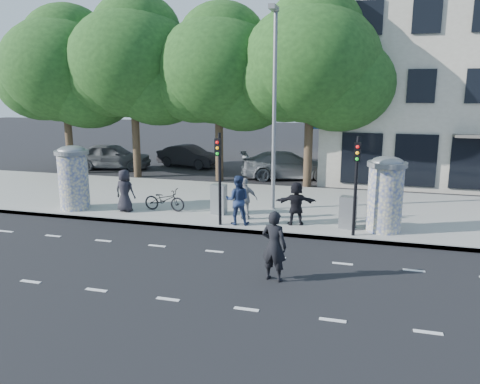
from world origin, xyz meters
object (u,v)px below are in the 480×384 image
(traffic_pole_far, at_px, (356,176))
(ped_c, at_px, (238,200))
(car_mid, at_px, (189,156))
(ad_column_right, at_px, (385,192))
(street_lamp, at_px, (274,96))
(ped_f, at_px, (296,203))
(bicycle, at_px, (165,200))
(ad_column_left, at_px, (73,176))
(cabinet_right, at_px, (348,212))
(car_right, at_px, (287,165))
(man_road, at_px, (274,246))
(car_left, at_px, (112,156))
(traffic_pole_near, at_px, (219,170))
(ped_a, at_px, (125,191))
(cabinet_left, at_px, (219,199))
(ped_e, at_px, (245,199))

(traffic_pole_far, height_order, ped_c, traffic_pole_far)
(car_mid, bearing_deg, ad_column_right, -121.86)
(traffic_pole_far, relative_size, street_lamp, 0.42)
(ped_f, height_order, bicycle, ped_f)
(ped_c, bearing_deg, ad_column_left, -13.97)
(bicycle, relative_size, cabinet_right, 1.50)
(bicycle, relative_size, car_right, 0.33)
(ad_column_left, xyz_separation_m, man_road, (9.47, -4.82, -0.57))
(street_lamp, distance_m, man_road, 8.07)
(traffic_pole_far, bearing_deg, street_lamp, 140.12)
(man_road, relative_size, car_left, 0.40)
(ad_column_right, distance_m, traffic_pole_far, 1.52)
(traffic_pole_near, relative_size, ped_a, 1.96)
(ped_c, bearing_deg, ped_f, -176.62)
(ped_c, relative_size, ped_f, 1.14)
(traffic_pole_far, xyz_separation_m, cabinet_left, (-5.32, 1.50, -1.48))
(man_road, xyz_separation_m, bicycle, (-5.70, 5.50, -0.36))
(ped_f, relative_size, cabinet_left, 1.34)
(ad_column_left, bearing_deg, traffic_pole_near, -6.11)
(bicycle, relative_size, car_mid, 0.41)
(ped_c, xyz_separation_m, man_road, (2.27, -4.41, -0.10))
(ad_column_right, xyz_separation_m, traffic_pole_near, (-5.80, -0.91, 0.69))
(street_lamp, bearing_deg, car_left, 146.81)
(street_lamp, xyz_separation_m, cabinet_right, (3.16, -1.98, -4.06))
(street_lamp, bearing_deg, traffic_pole_far, -39.88)
(ad_column_right, bearing_deg, traffic_pole_near, -171.11)
(traffic_pole_far, xyz_separation_m, cabinet_right, (-0.24, 0.86, -1.49))
(ped_a, height_order, ped_c, ped_c)
(ped_a, bearing_deg, traffic_pole_near, 173.15)
(traffic_pole_near, xyz_separation_m, cabinet_left, (-0.52, 1.50, -1.48))
(car_mid, bearing_deg, traffic_pole_far, -126.39)
(cabinet_right, xyz_separation_m, car_left, (-15.35, 9.96, 0.09))
(ped_c, bearing_deg, cabinet_left, -57.70)
(traffic_pole_near, xyz_separation_m, traffic_pole_far, (4.80, 0.00, 0.00))
(street_lamp, height_order, ped_c, street_lamp)
(ped_c, xyz_separation_m, ped_e, (0.09, 0.75, -0.12))
(cabinet_left, xyz_separation_m, car_mid, (-5.81, 11.44, -0.04))
(street_lamp, distance_m, cabinet_left, 4.67)
(street_lamp, height_order, bicycle, street_lamp)
(car_left, bearing_deg, ad_column_right, -132.54)
(ad_column_left, distance_m, car_left, 10.97)
(ped_f, bearing_deg, ped_a, -14.03)
(ad_column_right, distance_m, street_lamp, 5.81)
(ped_c, distance_m, car_left, 15.51)
(bicycle, bearing_deg, man_road, -133.19)
(bicycle, bearing_deg, ped_c, -106.92)
(ped_c, height_order, car_right, ped_c)
(traffic_pole_far, relative_size, ped_c, 1.85)
(street_lamp, relative_size, man_road, 4.13)
(ped_f, xyz_separation_m, car_right, (-2.01, 9.74, -0.18))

